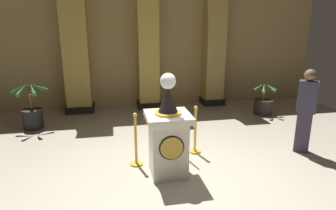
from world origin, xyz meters
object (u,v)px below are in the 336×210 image
object	(u,v)px
stanchion_far	(136,147)
bystander_guest	(306,109)
potted_palm_right	(263,104)
stanchion_near	(195,136)
potted_palm_left	(32,113)
pedestal_clock	(168,137)

from	to	relation	value
stanchion_far	bystander_guest	distance (m)	3.48
stanchion_far	potted_palm_right	bearing A→B (deg)	32.28
stanchion_near	potted_palm_left	world-z (taller)	potted_palm_left
potted_palm_right	stanchion_far	bearing A→B (deg)	-147.72
pedestal_clock	stanchion_far	xyz separation A→B (m)	(-0.52, 0.46, -0.35)
stanchion_far	potted_palm_right	world-z (taller)	stanchion_far
stanchion_near	bystander_guest	bearing A→B (deg)	-10.04
pedestal_clock	stanchion_far	distance (m)	0.78
stanchion_far	potted_palm_right	distance (m)	4.69
potted_palm_right	bystander_guest	bearing A→B (deg)	-101.65
bystander_guest	stanchion_far	bearing A→B (deg)	178.85
stanchion_near	potted_palm_left	bearing A→B (deg)	148.98
stanchion_far	stanchion_near	bearing A→B (deg)	14.43
stanchion_far	bystander_guest	world-z (taller)	bystander_guest
pedestal_clock	bystander_guest	world-z (taller)	pedestal_clock
potted_palm_right	bystander_guest	distance (m)	2.70
bystander_guest	stanchion_near	bearing A→B (deg)	169.96
stanchion_near	pedestal_clock	bearing A→B (deg)	-132.79
stanchion_far	bystander_guest	size ratio (longest dim) A/B	0.59
potted_palm_right	bystander_guest	world-z (taller)	bystander_guest
stanchion_near	bystander_guest	xyz separation A→B (m)	(2.19, -0.39, 0.58)
pedestal_clock	potted_palm_right	xyz separation A→B (m)	(3.45, 2.97, -0.40)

